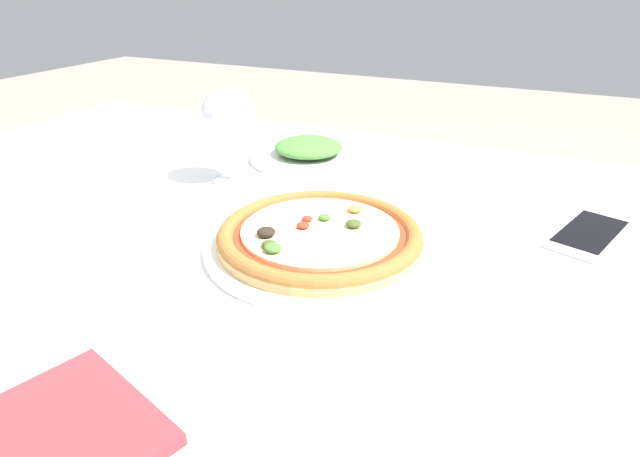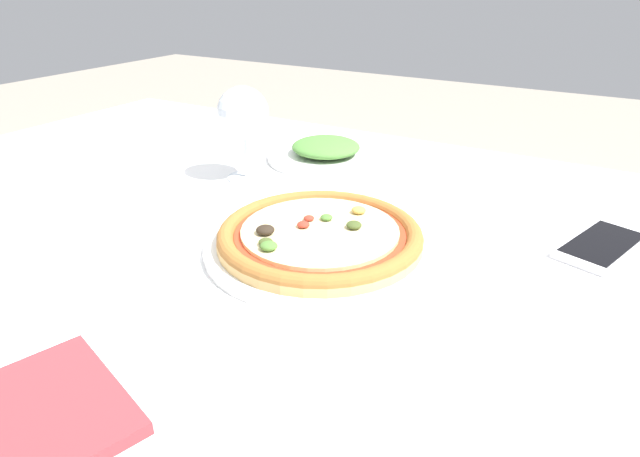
{
  "view_description": "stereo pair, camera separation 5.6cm",
  "coord_description": "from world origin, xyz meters",
  "px_view_note": "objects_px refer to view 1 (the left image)",
  "views": [
    {
      "loc": [
        0.45,
        -0.54,
        1.04
      ],
      "look_at": [
        0.19,
        0.02,
        0.74
      ],
      "focal_mm": 30.0,
      "sensor_mm": 36.0,
      "label": 1
    },
    {
      "loc": [
        0.5,
        -0.52,
        1.04
      ],
      "look_at": [
        0.19,
        0.02,
        0.74
      ],
      "focal_mm": 30.0,
      "sensor_mm": 36.0,
      "label": 2
    }
  ],
  "objects_px": {
    "side_plate": "(309,152)",
    "wine_glass_far_left": "(228,116)",
    "cell_phone": "(590,234)",
    "dining_table": "(199,272)",
    "pizza_plate": "(320,238)"
  },
  "relations": [
    {
      "from": "cell_phone",
      "to": "side_plate",
      "type": "distance_m",
      "value": 0.51
    },
    {
      "from": "dining_table",
      "to": "wine_glass_far_left",
      "type": "distance_m",
      "value": 0.26
    },
    {
      "from": "wine_glass_far_left",
      "to": "pizza_plate",
      "type": "bearing_deg",
      "value": -33.68
    },
    {
      "from": "cell_phone",
      "to": "dining_table",
      "type": "bearing_deg",
      "value": -158.37
    },
    {
      "from": "pizza_plate",
      "to": "wine_glass_far_left",
      "type": "bearing_deg",
      "value": 146.32
    },
    {
      "from": "dining_table",
      "to": "pizza_plate",
      "type": "bearing_deg",
      "value": 4.9
    },
    {
      "from": "cell_phone",
      "to": "side_plate",
      "type": "bearing_deg",
      "value": 164.6
    },
    {
      "from": "wine_glass_far_left",
      "to": "cell_phone",
      "type": "bearing_deg",
      "value": 2.44
    },
    {
      "from": "cell_phone",
      "to": "side_plate",
      "type": "height_order",
      "value": "side_plate"
    },
    {
      "from": "cell_phone",
      "to": "side_plate",
      "type": "xyz_separation_m",
      "value": [
        -0.49,
        0.14,
        0.01
      ]
    },
    {
      "from": "dining_table",
      "to": "wine_glass_far_left",
      "type": "xyz_separation_m",
      "value": [
        -0.05,
        0.18,
        0.19
      ]
    },
    {
      "from": "dining_table",
      "to": "cell_phone",
      "type": "distance_m",
      "value": 0.55
    },
    {
      "from": "wine_glass_far_left",
      "to": "cell_phone",
      "type": "xyz_separation_m",
      "value": [
        0.56,
        0.02,
        -0.11
      ]
    },
    {
      "from": "side_plate",
      "to": "wine_glass_far_left",
      "type": "bearing_deg",
      "value": -112.84
    },
    {
      "from": "cell_phone",
      "to": "side_plate",
      "type": "relative_size",
      "value": 0.71
    }
  ]
}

